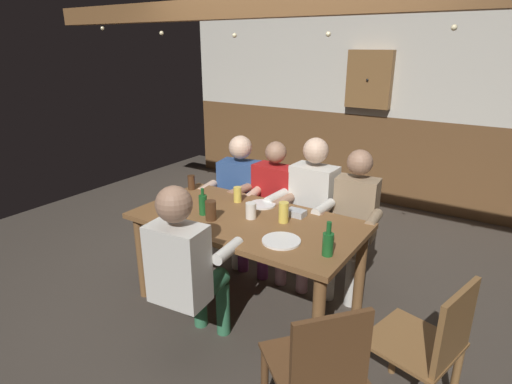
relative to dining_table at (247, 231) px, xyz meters
name	(u,v)px	position (x,y,z in m)	size (l,w,h in m)	color
ground_plane	(247,303)	(0.00, -0.01, -0.65)	(6.98, 6.98, 0.00)	#423A33
back_wall_upper	(380,66)	(0.00, 2.96, 1.10)	(5.69, 0.12, 1.22)	beige
back_wall_wainscot	(371,158)	(0.00, 2.96, -0.08)	(5.69, 0.12, 1.14)	brown
ceiling_beam	(282,6)	(0.00, 0.48, 1.62)	(5.12, 0.14, 0.16)	brown
dining_table	(247,231)	(0.00, 0.00, 0.00)	(1.75, 0.91, 0.76)	brown
person_0	(238,191)	(-0.58, 0.69, 0.01)	(0.60, 0.60, 1.19)	#2D4C84
person_1	(270,200)	(-0.20, 0.68, 0.00)	(0.57, 0.52, 1.19)	#AD1919
person_2	(310,203)	(0.19, 0.69, 0.05)	(0.54, 0.53, 1.27)	silver
person_3	(353,217)	(0.60, 0.68, 0.01)	(0.50, 0.51, 1.22)	#997F60
person_4	(186,264)	(-0.01, -0.68, 0.03)	(0.53, 0.55, 1.23)	silver
chair_empty_near_right	(318,370)	(1.01, -0.85, -0.18)	(0.62, 0.62, 0.88)	brown
chair_empty_near_left	(428,346)	(1.43, -0.37, -0.18)	(0.54, 0.54, 0.88)	brown
table_candle	(184,201)	(-0.59, -0.06, 0.14)	(0.04, 0.04, 0.08)	#F9E08C
condiment_caddy	(296,213)	(0.29, 0.25, 0.13)	(0.14, 0.10, 0.05)	#B2B7BC
plate_0	(262,204)	(-0.05, 0.29, 0.11)	(0.22, 0.22, 0.01)	white
plate_1	(281,241)	(0.42, -0.20, 0.11)	(0.26, 0.26, 0.01)	white
bottle_0	(203,204)	(-0.33, -0.12, 0.19)	(0.07, 0.07, 0.21)	#195923
bottle_1	(328,243)	(0.76, -0.21, 0.19)	(0.07, 0.07, 0.23)	#195923
pint_glass_0	(182,195)	(-0.67, 0.01, 0.16)	(0.06, 0.06, 0.10)	white
pint_glass_1	(251,211)	(0.02, 0.02, 0.17)	(0.08, 0.08, 0.12)	white
pint_glass_2	(284,212)	(0.27, 0.09, 0.18)	(0.08, 0.08, 0.16)	#E5C64C
pint_glass_3	(211,211)	(-0.21, -0.17, 0.18)	(0.08, 0.08, 0.15)	#4C2D19
pint_glass_4	(170,201)	(-0.64, -0.16, 0.16)	(0.07, 0.07, 0.12)	gold
pint_glass_5	(191,182)	(-0.80, 0.28, 0.17)	(0.07, 0.07, 0.13)	#4C2D19
pint_glass_6	(238,194)	(-0.26, 0.25, 0.17)	(0.07, 0.07, 0.13)	#E5C64C
wall_dart_cabinet	(369,79)	(-0.08, 2.83, 0.94)	(0.56, 0.15, 0.70)	brown
string_lights	(278,30)	(0.00, 0.43, 1.46)	(4.02, 0.04, 0.12)	#F9EAB2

